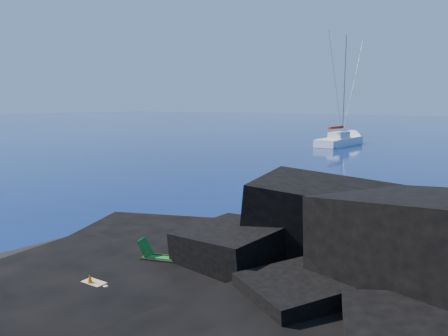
# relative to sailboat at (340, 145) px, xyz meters

# --- Properties ---
(ground) EXTENTS (400.00, 400.00, 0.00)m
(ground) POSITION_rel_sailboat_xyz_m (5.63, -49.97, 0.00)
(ground) COLOR #030832
(ground) RESTS_ON ground
(headland) EXTENTS (24.00, 24.00, 3.60)m
(headland) POSITION_rel_sailboat_xyz_m (18.63, -46.97, 0.00)
(headland) COLOR black
(headland) RESTS_ON ground
(beach) EXTENTS (9.08, 6.86, 0.70)m
(beach) POSITION_rel_sailboat_xyz_m (10.13, -49.47, 0.00)
(beach) COLOR black
(beach) RESTS_ON ground
(surf_foam) EXTENTS (10.00, 8.00, 0.06)m
(surf_foam) POSITION_rel_sailboat_xyz_m (10.63, -44.97, 0.00)
(surf_foam) COLOR white
(surf_foam) RESTS_ON ground
(sailboat) EXTENTS (3.54, 14.32, 14.90)m
(sailboat) POSITION_rel_sailboat_xyz_m (0.00, 0.00, 0.00)
(sailboat) COLOR white
(sailboat) RESTS_ON ground
(deck_chair) EXTENTS (1.57, 1.05, 1.00)m
(deck_chair) POSITION_rel_sailboat_xyz_m (11.56, -48.16, 0.85)
(deck_chair) COLOR #197226
(deck_chair) RESTS_ON beach
(towel) EXTENTS (1.91, 0.94, 0.05)m
(towel) POSITION_rel_sailboat_xyz_m (11.23, -50.74, 0.37)
(towel) COLOR silver
(towel) RESTS_ON beach
(sunbather) EXTENTS (1.80, 0.54, 0.27)m
(sunbather) POSITION_rel_sailboat_xyz_m (11.23, -50.74, 0.53)
(sunbather) COLOR #E9B27A
(sunbather) RESTS_ON towel
(marker_cone) EXTENTS (0.46, 0.46, 0.53)m
(marker_cone) POSITION_rel_sailboat_xyz_m (11.17, -50.82, 0.61)
(marker_cone) COLOR orange
(marker_cone) RESTS_ON beach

